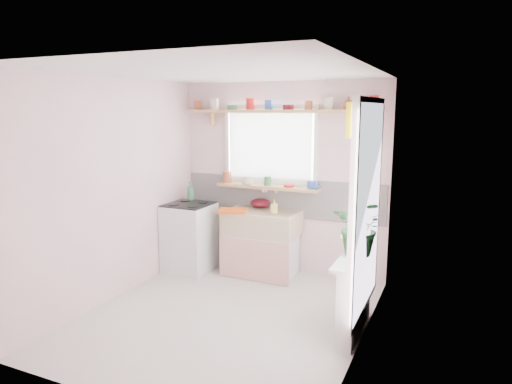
% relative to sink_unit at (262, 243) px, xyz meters
% --- Properties ---
extents(room, '(3.20, 3.20, 3.20)m').
position_rel_sink_unit_xyz_m(room, '(0.81, -0.43, 0.94)').
color(room, beige).
rests_on(room, ground).
extents(sink_unit, '(0.95, 0.65, 1.11)m').
position_rel_sink_unit_xyz_m(sink_unit, '(0.00, 0.00, 0.00)').
color(sink_unit, white).
rests_on(sink_unit, ground).
extents(cooker, '(0.58, 0.58, 0.93)m').
position_rel_sink_unit_xyz_m(cooker, '(-0.95, -0.24, 0.03)').
color(cooker, white).
rests_on(cooker, ground).
extents(radiator_ledge, '(0.22, 0.95, 0.78)m').
position_rel_sink_unit_xyz_m(radiator_ledge, '(1.45, -1.09, -0.03)').
color(radiator_ledge, white).
rests_on(radiator_ledge, ground).
extents(windowsill, '(1.40, 0.22, 0.04)m').
position_rel_sink_unit_xyz_m(windowsill, '(-0.00, 0.19, 0.71)').
color(windowsill, tan).
rests_on(windowsill, room).
extents(pine_shelf, '(2.52, 0.24, 0.04)m').
position_rel_sink_unit_xyz_m(pine_shelf, '(0.15, 0.18, 1.69)').
color(pine_shelf, tan).
rests_on(pine_shelf, room).
extents(shelf_crockery, '(2.47, 0.11, 0.12)m').
position_rel_sink_unit_xyz_m(shelf_crockery, '(0.13, 0.18, 1.76)').
color(shelf_crockery, '#A55133').
rests_on(shelf_crockery, pine_shelf).
extents(sill_crockery, '(1.35, 0.11, 0.12)m').
position_rel_sink_unit_xyz_m(sill_crockery, '(-0.00, 0.19, 0.78)').
color(sill_crockery, '#A55133').
rests_on(sill_crockery, windowsill).
extents(dish_tray, '(0.43, 0.37, 0.04)m').
position_rel_sink_unit_xyz_m(dish_tray, '(-0.32, -0.19, 0.44)').
color(dish_tray, '#F45815').
rests_on(dish_tray, sink_unit).
extents(colander, '(0.33, 0.33, 0.12)m').
position_rel_sink_unit_xyz_m(colander, '(-0.11, 0.21, 0.48)').
color(colander, '#510E18').
rests_on(colander, sink_unit).
extents(jade_plant, '(0.57, 0.51, 0.55)m').
position_rel_sink_unit_xyz_m(jade_plant, '(1.48, -1.05, 0.62)').
color(jade_plant, '#245A29').
rests_on(jade_plant, radiator_ledge).
extents(fruit_bowl, '(0.33, 0.33, 0.08)m').
position_rel_sink_unit_xyz_m(fruit_bowl, '(1.36, -0.69, 0.38)').
color(fruit_bowl, white).
rests_on(fruit_bowl, radiator_ledge).
extents(herb_pot, '(0.13, 0.11, 0.21)m').
position_rel_sink_unit_xyz_m(herb_pot, '(1.47, -1.45, 0.45)').
color(herb_pot, '#315E25').
rests_on(herb_pot, radiator_ledge).
extents(soap_bottle_sink, '(0.10, 0.10, 0.18)m').
position_rel_sink_unit_xyz_m(soap_bottle_sink, '(0.19, -0.04, 0.51)').
color(soap_bottle_sink, '#E7D167').
rests_on(soap_bottle_sink, sink_unit).
extents(sill_cup, '(0.15, 0.15, 0.10)m').
position_rel_sink_unit_xyz_m(sill_cup, '(-0.28, 0.13, 0.78)').
color(sill_cup, beige).
rests_on(sill_cup, windowsill).
extents(sill_bowl, '(0.18, 0.18, 0.06)m').
position_rel_sink_unit_xyz_m(sill_bowl, '(0.62, 0.20, 0.76)').
color(sill_bowl, '#354FAC').
rests_on(sill_bowl, windowsill).
extents(shelf_vase, '(0.18, 0.18, 0.15)m').
position_rel_sink_unit_xyz_m(shelf_vase, '(1.05, 0.12, 1.78)').
color(shelf_vase, brown).
rests_on(shelf_vase, pine_shelf).
extents(cooker_bottle, '(0.11, 0.11, 0.25)m').
position_rel_sink_unit_xyz_m(cooker_bottle, '(-1.06, -0.02, 0.61)').
color(cooker_bottle, '#3C7852').
rests_on(cooker_bottle, cooker).
extents(fruit, '(0.20, 0.14, 0.10)m').
position_rel_sink_unit_xyz_m(fruit, '(1.37, -0.69, 0.44)').
color(fruit, orange).
rests_on(fruit, fruit_bowl).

